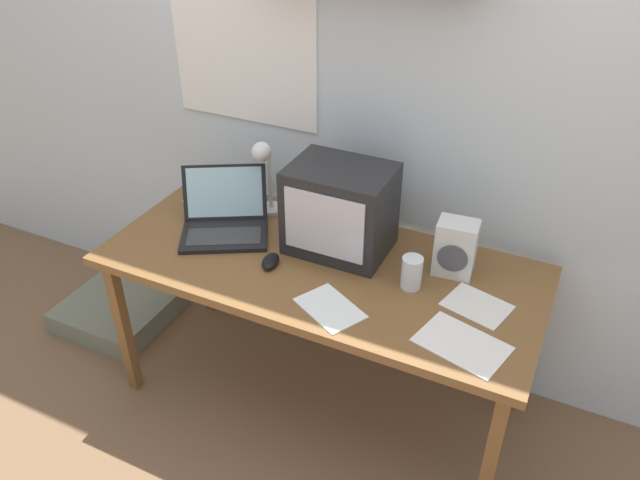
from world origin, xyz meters
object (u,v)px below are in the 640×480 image
printed_handout (462,344)px  computer_mouse (270,261)px  desk_lamp (265,168)px  loose_paper_near_monitor (330,308)px  laptop (225,216)px  floor_cushion (119,309)px  corner_desk (320,275)px  juice_glass (411,274)px  space_heater (456,248)px  loose_paper_near_laptop (210,200)px  open_notebook (477,306)px  crt_monitor (340,209)px

printed_handout → computer_mouse: bearing=171.3°
desk_lamp → loose_paper_near_monitor: size_ratio=1.21×
computer_mouse → printed_handout: size_ratio=0.37×
laptop → loose_paper_near_monitor: laptop is taller
computer_mouse → floor_cushion: bearing=173.1°
corner_desk → floor_cushion: bearing=178.7°
desk_lamp → juice_glass: size_ratio=2.74×
juice_glass → computer_mouse: (-0.51, -0.10, -0.04)m
laptop → space_heater: 0.92m
space_heater → computer_mouse: space_heater is taller
laptop → computer_mouse: laptop is taller
desk_lamp → space_heater: size_ratio=1.57×
juice_glass → printed_handout: bearing=-41.5°
printed_handout → space_heater: bearing=110.1°
loose_paper_near_laptop → loose_paper_near_monitor: same height
loose_paper_near_laptop → open_notebook: 1.24m
space_heater → loose_paper_near_laptop: (-1.09, 0.05, -0.10)m
crt_monitor → computer_mouse: size_ratio=3.27×
computer_mouse → printed_handout: (0.75, -0.12, -0.01)m
corner_desk → loose_paper_near_laptop: (-0.63, 0.21, 0.06)m
space_heater → loose_paper_near_laptop: space_heater is taller
computer_mouse → printed_handout: 0.76m
corner_desk → computer_mouse: bearing=-149.8°
laptop → juice_glass: 0.80m
corner_desk → loose_paper_near_monitor: bearing=-57.2°
corner_desk → desk_lamp: bearing=147.8°
corner_desk → printed_handout: (0.60, -0.21, 0.06)m
laptop → printed_handout: 1.07m
loose_paper_near_laptop → floor_cushion: 0.84m
space_heater → floor_cushion: 1.77m
laptop → printed_handout: (1.04, -0.25, -0.06)m
printed_handout → loose_paper_near_laptop: same height
laptop → floor_cushion: 0.99m
corner_desk → juice_glass: size_ratio=13.65×
loose_paper_near_laptop → floor_cushion: loose_paper_near_laptop is taller
computer_mouse → open_notebook: size_ratio=0.47×
laptop → open_notebook: bearing=-31.7°
juice_glass → computer_mouse: size_ratio=1.05×
desk_lamp → open_notebook: size_ratio=1.36×
crt_monitor → loose_paper_near_monitor: bearing=-70.8°
computer_mouse → desk_lamp: bearing=121.7°
loose_paper_near_laptop → juice_glass: bearing=-11.6°
laptop → loose_paper_near_monitor: 0.66m
open_notebook → computer_mouse: bearing=-173.2°
corner_desk → juice_glass: juice_glass is taller
juice_glass → space_heater: size_ratio=0.57×
laptop → printed_handout: laptop is taller
crt_monitor → desk_lamp: (-0.38, 0.10, 0.04)m
crt_monitor → loose_paper_near_laptop: bearing=172.3°
computer_mouse → open_notebook: computer_mouse is taller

